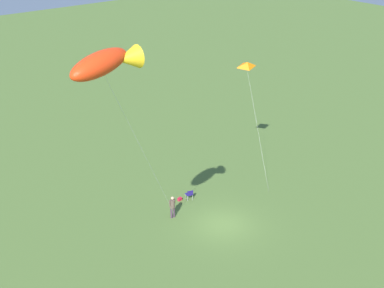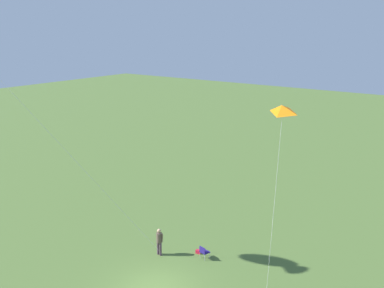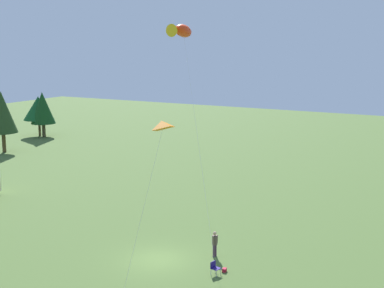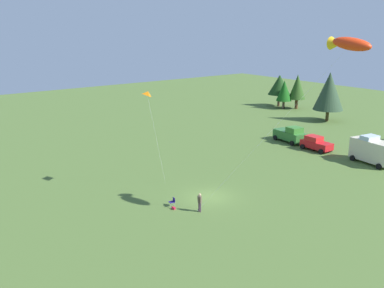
% 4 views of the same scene
% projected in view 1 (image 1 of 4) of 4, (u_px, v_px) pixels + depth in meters
% --- Properties ---
extents(ground_plane, '(160.00, 160.00, 0.00)m').
position_uv_depth(ground_plane, '(223.00, 225.00, 37.73)').
color(ground_plane, '#4A652D').
extents(person_kite_flyer, '(0.53, 0.37, 1.74)m').
position_uv_depth(person_kite_flyer, '(173.00, 205.00, 38.16)').
color(person_kite_flyer, '#463042').
rests_on(person_kite_flyer, ground).
extents(folding_chair, '(0.57, 0.57, 0.82)m').
position_uv_depth(folding_chair, '(189.00, 194.00, 40.66)').
color(folding_chair, navy).
rests_on(folding_chair, ground).
extents(backpack_on_grass, '(0.35, 0.26, 0.22)m').
position_uv_depth(backpack_on_grass, '(180.00, 199.00, 40.71)').
color(backpack_on_grass, '#B5192F').
rests_on(backpack_on_grass, ground).
extents(kite_large_fish, '(11.02, 8.46, 15.58)m').
position_uv_depth(kite_large_fish, '(106.00, 63.00, 22.05)').
color(kite_large_fish, red).
rests_on(kite_large_fish, ground).
extents(kite_delta_orange, '(1.40, 2.86, 10.20)m').
position_uv_depth(kite_delta_orange, '(247.00, 65.00, 38.99)').
color(kite_delta_orange, orange).
rests_on(kite_delta_orange, ground).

